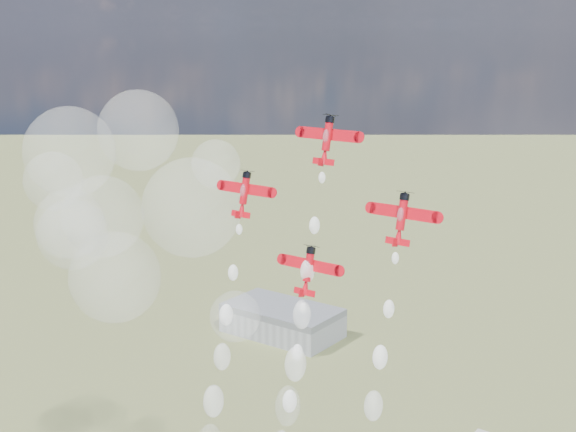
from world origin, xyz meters
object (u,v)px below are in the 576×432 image
(plane_right, at_px, (402,217))
(plane_slot, at_px, (308,270))
(hangar, at_px, (282,320))
(plane_left, at_px, (244,193))
(plane_lead, at_px, (327,139))

(plane_right, distance_m, plane_slot, 18.75)
(hangar, height_order, plane_left, plane_left)
(plane_lead, xyz_separation_m, plane_right, (15.36, -2.60, -10.43))
(hangar, height_order, plane_right, plane_right)
(plane_left, height_order, plane_right, same)
(hangar, distance_m, plane_left, 221.93)
(plane_left, height_order, plane_slot, plane_left)
(plane_lead, distance_m, plane_slot, 21.50)
(plane_lead, height_order, plane_slot, plane_lead)
(plane_left, bearing_deg, plane_lead, 9.62)
(plane_left, relative_size, plane_right, 1.00)
(plane_lead, xyz_separation_m, plane_slot, (0.00, -5.21, -20.86))
(plane_slot, bearing_deg, plane_lead, 90.00)
(hangar, xyz_separation_m, plane_right, (143.10, -163.63, 99.24))
(plane_lead, bearing_deg, plane_left, -170.38)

